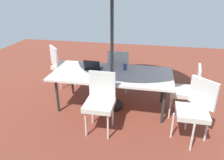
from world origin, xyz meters
The scene contains 9 objects.
ground_plane centered at (0.00, 0.00, -0.01)m, with size 10.00×10.00×0.02m, color brown.
dining_table centered at (0.00, 0.00, 0.68)m, with size 2.25×1.06×0.72m.
chair_northwest centered at (-1.41, 0.70, 0.55)m, with size 0.59×0.59×0.98m.
chair_south centered at (0.00, -0.69, 0.55)m, with size 0.48×0.49×0.98m.
chair_west centered at (-1.37, 0.05, 0.55)m, with size 0.49×0.48×0.98m.
chair_north centered at (0.04, 0.74, 0.55)m, with size 0.46×0.46×0.98m.
chair_southeast centered at (1.37, -0.75, 0.55)m, with size 0.59×0.59×0.98m.
laptop centered at (0.39, -0.09, 0.77)m, with size 0.33×0.26×0.21m.
cup centered at (-0.21, -0.22, 0.78)m, with size 0.07×0.07×0.11m, color #334C99.
Camera 1 is at (-0.73, 3.63, 2.23)m, focal length 34.08 mm.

